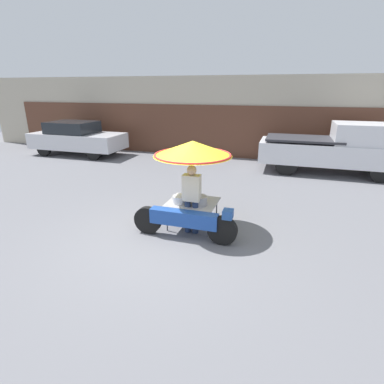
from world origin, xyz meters
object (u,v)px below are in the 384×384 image
object	(u,v)px
vendor_motorcycle_cart	(192,165)
potted_plant	(63,138)
vendor_person	(192,196)
parked_car	(77,138)
pickup_truck	(336,149)

from	to	relation	value
vendor_motorcycle_cart	potted_plant	size ratio (longest dim) A/B	2.53
vendor_motorcycle_cart	vendor_person	bearing A→B (deg)	-72.33
vendor_person	parked_car	distance (m)	10.01
potted_plant	parked_car	bearing A→B (deg)	-33.44
potted_plant	vendor_person	bearing A→B (deg)	-37.82
vendor_person	potted_plant	size ratio (longest dim) A/B	1.70
vendor_person	parked_car	xyz separation A→B (m)	(-7.80, 6.27, -0.05)
vendor_person	potted_plant	xyz separation A→B (m)	(-9.67, 7.51, -0.34)
vendor_person	vendor_motorcycle_cart	bearing A→B (deg)	107.67
vendor_motorcycle_cart	vendor_person	world-z (taller)	vendor_motorcycle_cart
vendor_person	parked_car	world-z (taller)	parked_car
vendor_person	parked_car	size ratio (longest dim) A/B	0.35
pickup_truck	potted_plant	distance (m)	13.36
vendor_motorcycle_cart	pickup_truck	world-z (taller)	vendor_motorcycle_cart
parked_car	pickup_truck	distance (m)	11.43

